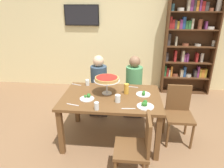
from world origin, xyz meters
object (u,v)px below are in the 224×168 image
bookshelf (189,44)px  diner_far_left (99,89)px  television (82,15)px  diner_far_right (133,90)px  cutlery_knife_far (73,105)px  water_glass_clear_near (118,99)px  chair_head_east (179,111)px  salad_plate_spare (87,98)px  dining_table (111,102)px  water_glass_clear_far (97,106)px  cutlery_knife_near (128,109)px  cutlery_fork_far (133,87)px  water_glass_clear_spare (87,82)px  deep_dish_pizza_stand (107,80)px  salad_plate_far_diner (145,105)px  salad_plate_near_diner (143,94)px  cutlery_fork_near (76,85)px  beer_glass_amber_tall (126,89)px  chair_near_right (137,146)px

bookshelf → diner_far_left: size_ratio=1.92×
television → diner_far_right: (1.24, -1.31, -1.26)m
diner_far_right → cutlery_knife_far: (-0.83, -1.13, 0.25)m
diner_far_right → water_glass_clear_near: size_ratio=10.84×
chair_head_east → salad_plate_spare: bearing=9.5°
chair_head_east → cutlery_knife_far: (-1.51, -0.42, 0.26)m
dining_table → cutlery_knife_far: size_ratio=8.02×
water_glass_clear_far → cutlery_knife_near: (0.41, 0.06, -0.05)m
salad_plate_spare → cutlery_fork_far: (0.65, 0.50, -0.02)m
bookshelf → water_glass_clear_spare: 2.61m
deep_dish_pizza_stand → cutlery_knife_near: size_ratio=2.13×
salad_plate_far_diner → diner_far_left: bearing=126.8°
deep_dish_pizza_stand → cutlery_knife_far: deep_dish_pizza_stand is taller
water_glass_clear_far → cutlery_fork_far: (0.46, 0.79, -0.05)m
chair_head_east → water_glass_clear_spare: 1.51m
diner_far_right → salad_plate_far_diner: size_ratio=5.10×
dining_table → salad_plate_near_diner: size_ratio=6.80×
cutlery_fork_near → cutlery_knife_near: size_ratio=1.00×
bookshelf → beer_glass_amber_tall: 2.35m
television → beer_glass_amber_tall: size_ratio=5.09×
salad_plate_near_diner → water_glass_clear_spare: size_ratio=2.16×
diner_far_right → water_glass_clear_spare: bearing=-61.2°
cutlery_knife_far → salad_plate_near_diner: bearing=37.1°
television → cutlery_knife_near: (1.16, -2.47, -1.01)m
water_glass_clear_near → cutlery_knife_near: (0.15, -0.18, -0.05)m
cutlery_knife_near → salad_plate_spare: bearing=153.5°
water_glass_clear_spare → television: bearing=104.9°
dining_table → water_glass_clear_far: water_glass_clear_far is taller
chair_near_right → beer_glass_amber_tall: bearing=10.6°
dining_table → cutlery_fork_far: (0.31, 0.37, 0.10)m
diner_far_right → cutlery_fork_far: 0.50m
chair_near_right → cutlery_fork_far: (-0.07, 1.14, 0.26)m
diner_far_left → deep_dish_pizza_stand: (0.24, -0.69, 0.47)m
salad_plate_near_diner → water_glass_clear_far: bearing=-141.1°
chair_near_right → deep_dish_pizza_stand: deep_dish_pizza_stand is taller
deep_dish_pizza_stand → chair_head_east: bearing=0.7°
diner_far_left → cutlery_knife_near: 1.30m
television → cutlery_fork_near: size_ratio=4.47×
chair_head_east → water_glass_clear_spare: size_ratio=8.83×
cutlery_fork_near → water_glass_clear_far: bearing=138.9°
water_glass_clear_spare → cutlery_fork_far: bearing=-0.3°
deep_dish_pizza_stand → cutlery_knife_near: bearing=-52.9°
cutlery_fork_near → chair_near_right: bearing=149.2°
water_glass_clear_spare → salad_plate_far_diner: bearing=-35.5°
beer_glass_amber_tall → water_glass_clear_far: (-0.36, -0.53, -0.03)m
bookshelf → chair_head_east: 2.10m
chair_near_right → deep_dish_pizza_stand: size_ratio=2.27×
diner_far_left → diner_far_right: 0.65m
cutlery_fork_near → television: bearing=-63.3°
beer_glass_amber_tall → water_glass_clear_far: 0.64m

